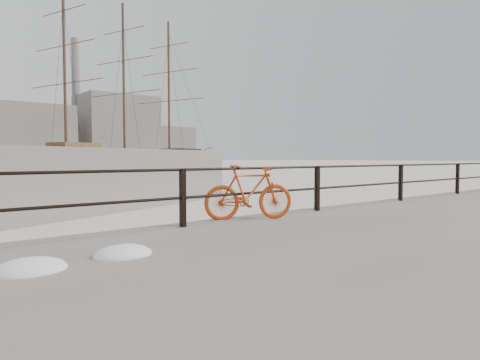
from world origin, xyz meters
TOP-DOWN VIEW (x-y plane):
  - ground at (0.00, 0.00)m, footprint 400.00×400.00m
  - guardrail at (0.00, -0.15)m, footprint 28.00×0.10m
  - bicycle at (-5.59, -0.25)m, footprint 1.70×0.91m
  - barque_black at (31.15, 86.00)m, footprint 71.09×42.60m
  - industrial_west at (20.00, 140.00)m, footprint 32.00×18.00m
  - industrial_mid at (55.00, 145.00)m, footprint 26.00×20.00m
  - industrial_east at (78.00, 150.00)m, footprint 20.00×16.00m
  - smokestack at (42.00, 150.00)m, footprint 2.80×2.80m

SIDE VIEW (x-z plane):
  - ground at x=0.00m, z-range 0.00..0.00m
  - barque_black at x=31.15m, z-range -18.85..18.85m
  - guardrail at x=0.00m, z-range 0.35..1.35m
  - bicycle at x=-5.59m, z-range 0.35..1.40m
  - industrial_east at x=78.00m, z-range 0.00..14.00m
  - industrial_west at x=20.00m, z-range 0.00..18.00m
  - industrial_mid at x=55.00m, z-range 0.00..24.00m
  - smokestack at x=42.00m, z-range 0.00..44.00m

